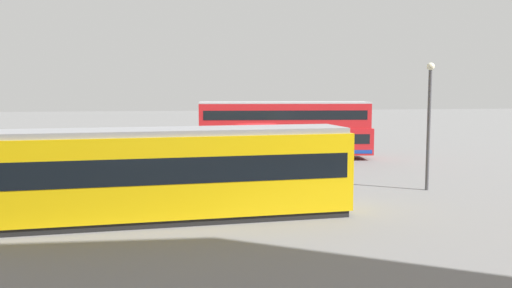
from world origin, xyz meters
The scene contains 8 objects.
ground_plane centered at (0.00, 0.00, 0.00)m, with size 160.00×160.00×0.00m, color slate.
double_decker_bus centered at (-2.04, -2.21, 1.95)m, with size 11.67×3.53×3.81m.
tram_yellow centered at (5.31, 13.50, 1.71)m, with size 13.04×3.55×3.29m.
pedestrian_near_railing centered at (4.85, 5.40, 0.99)m, with size 0.37×0.37×1.71m.
pedestrian_crossing centered at (-1.78, 9.81, 0.96)m, with size 0.44×0.44×1.67m.
pedestrian_railing centered at (3.39, 4.89, 0.74)m, with size 8.28×1.09×1.08m.
info_sign centered at (8.59, 4.69, 1.83)m, with size 1.26×0.40×2.58m.
street_lamp centered at (-6.37, 9.60, 3.50)m, with size 0.36×0.36×5.88m.
Camera 1 is at (5.33, 33.06, 4.75)m, focal length 38.22 mm.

